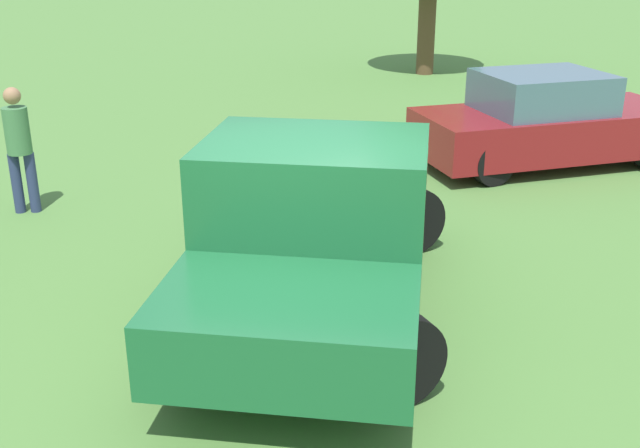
{
  "coord_description": "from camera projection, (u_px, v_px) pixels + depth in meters",
  "views": [
    {
      "loc": [
        2.52,
        5.88,
        3.57
      ],
      "look_at": [
        -0.37,
        -0.43,
        0.9
      ],
      "focal_mm": 43.16,
      "sensor_mm": 36.0,
      "label": 1
    }
  ],
  "objects": [
    {
      "name": "sedan_near",
      "position": [
        548.0,
        122.0,
        12.23
      ],
      "size": [
        4.44,
        2.28,
        1.48
      ],
      "rotation": [
        0.0,
        0.0,
        3.01
      ],
      "color": "black",
      "rests_on": "ground_plane"
    },
    {
      "name": "person_visitor",
      "position": [
        19.0,
        143.0,
        10.03
      ],
      "size": [
        0.4,
        0.4,
        1.69
      ],
      "rotation": [
        0.0,
        0.0,
        1.28
      ],
      "color": "navy",
      "rests_on": "ground_plane"
    },
    {
      "name": "pickup_truck",
      "position": [
        318.0,
        225.0,
        7.3
      ],
      "size": [
        4.35,
        5.2,
        1.82
      ],
      "rotation": [
        0.0,
        0.0,
        4.14
      ],
      "color": "black",
      "rests_on": "ground_plane"
    },
    {
      "name": "ground_plane",
      "position": [
        303.0,
        334.0,
        7.25
      ],
      "size": [
        80.0,
        80.0,
        0.0
      ],
      "primitive_type": "plane",
      "color": "#54843D"
    }
  ]
}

